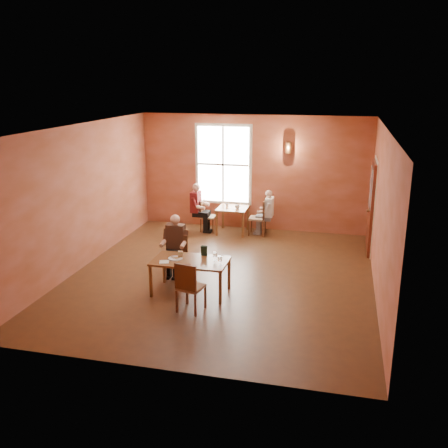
% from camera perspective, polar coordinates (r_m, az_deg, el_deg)
% --- Properties ---
extents(ground, '(6.00, 7.00, 0.01)m').
position_cam_1_polar(ground, '(10.24, -0.26, -5.96)').
color(ground, brown).
rests_on(ground, ground).
extents(wall_back, '(6.00, 0.04, 3.00)m').
position_cam_1_polar(wall_back, '(13.12, 3.38, 5.84)').
color(wall_back, brown).
rests_on(wall_back, ground).
extents(wall_front, '(6.00, 0.04, 3.00)m').
position_cam_1_polar(wall_front, '(6.58, -7.57, -5.07)').
color(wall_front, brown).
rests_on(wall_front, ground).
extents(wall_left, '(0.04, 7.00, 3.00)m').
position_cam_1_polar(wall_left, '(10.86, -15.86, 3.03)').
color(wall_left, brown).
rests_on(wall_left, ground).
extents(wall_right, '(0.04, 7.00, 3.00)m').
position_cam_1_polar(wall_right, '(9.53, 17.53, 1.08)').
color(wall_right, brown).
rests_on(wall_right, ground).
extents(ceiling, '(6.00, 7.00, 0.04)m').
position_cam_1_polar(ceiling, '(9.51, -0.29, 11.01)').
color(ceiling, white).
rests_on(ceiling, wall_back).
extents(window, '(1.36, 0.10, 1.96)m').
position_cam_1_polar(window, '(13.19, -0.09, 6.81)').
color(window, white).
rests_on(window, wall_back).
extents(door, '(0.12, 1.04, 2.10)m').
position_cam_1_polar(door, '(11.86, 16.40, 1.84)').
color(door, maroon).
rests_on(door, ground).
extents(wall_sconce, '(0.16, 0.16, 0.28)m').
position_cam_1_polar(wall_sconce, '(12.78, 7.37, 8.64)').
color(wall_sconce, brown).
rests_on(wall_sconce, wall_back).
extents(main_table, '(1.39, 0.78, 0.65)m').
position_cam_1_polar(main_table, '(9.37, -3.83, -6.00)').
color(main_table, brown).
rests_on(main_table, ground).
extents(chair_diner_main, '(0.38, 0.38, 0.86)m').
position_cam_1_polar(chair_diner_main, '(10.06, -5.47, -3.83)').
color(chair_diner_main, '#4C2612').
rests_on(chair_diner_main, ground).
extents(diner_main, '(0.48, 0.48, 1.21)m').
position_cam_1_polar(diner_main, '(9.97, -5.56, -2.93)').
color(diner_main, black).
rests_on(diner_main, ground).
extents(chair_empty, '(0.47, 0.47, 0.91)m').
position_cam_1_polar(chair_empty, '(8.64, -3.80, -7.08)').
color(chair_empty, brown).
rests_on(chair_empty, ground).
extents(plate_food, '(0.30, 0.30, 0.03)m').
position_cam_1_polar(plate_food, '(9.33, -5.58, -3.89)').
color(plate_food, white).
rests_on(plate_food, main_table).
extents(sandwich, '(0.11, 0.10, 0.11)m').
position_cam_1_polar(sandwich, '(9.38, -5.00, -3.53)').
color(sandwich, tan).
rests_on(sandwich, main_table).
extents(goblet_a, '(0.07, 0.07, 0.17)m').
position_cam_1_polar(goblet_a, '(9.18, -1.03, -3.71)').
color(goblet_a, silver).
rests_on(goblet_a, main_table).
extents(goblet_b, '(0.08, 0.08, 0.18)m').
position_cam_1_polar(goblet_b, '(8.96, -0.46, -4.19)').
color(goblet_b, white).
rests_on(goblet_b, main_table).
extents(menu_stand, '(0.12, 0.06, 0.19)m').
position_cam_1_polar(menu_stand, '(9.43, -2.29, -3.08)').
color(menu_stand, black).
rests_on(menu_stand, main_table).
extents(knife, '(0.18, 0.04, 0.00)m').
position_cam_1_polar(knife, '(9.05, -4.39, -4.62)').
color(knife, silver).
rests_on(knife, main_table).
extents(napkin, '(0.21, 0.21, 0.01)m').
position_cam_1_polar(napkin, '(9.21, -6.86, -4.31)').
color(napkin, silver).
rests_on(napkin, main_table).
extents(second_table, '(0.76, 0.76, 0.67)m').
position_cam_1_polar(second_table, '(12.95, 0.99, 0.44)').
color(second_table, brown).
rests_on(second_table, ground).
extents(chair_diner_white, '(0.40, 0.40, 0.91)m').
position_cam_1_polar(chair_diner_white, '(12.80, 3.84, 0.76)').
color(chair_diner_white, brown).
rests_on(chair_diner_white, ground).
extents(diner_white, '(0.45, 0.45, 1.13)m').
position_cam_1_polar(diner_white, '(12.76, 3.98, 1.22)').
color(diner_white, white).
rests_on(diner_white, ground).
extents(chair_diner_maroon, '(0.36, 0.36, 0.81)m').
position_cam_1_polar(chair_diner_maroon, '(13.08, -1.79, 0.92)').
color(chair_diner_maroon, '#4C2C11').
rests_on(chair_diner_maroon, ground).
extents(diner_maroon, '(0.49, 0.49, 1.24)m').
position_cam_1_polar(diner_maroon, '(13.03, -1.92, 1.82)').
color(diner_maroon, maroon).
rests_on(diner_maroon, ground).
extents(cup_a, '(0.12, 0.12, 0.09)m').
position_cam_1_polar(cup_a, '(12.74, 1.54, 1.96)').
color(cup_a, white).
rests_on(cup_a, second_table).
extents(cup_b, '(0.11, 0.11, 0.08)m').
position_cam_1_polar(cup_b, '(12.97, 0.35, 2.21)').
color(cup_b, silver).
rests_on(cup_b, second_table).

